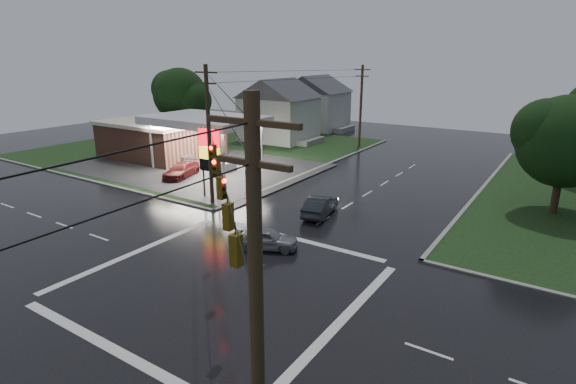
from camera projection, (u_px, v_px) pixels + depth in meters
The scene contains 15 objects.
ground at pixel (224, 281), 24.16m from camera, with size 120.00×120.00×0.00m, color black.
grass_nw at pixel (204, 148), 58.57m from camera, with size 36.00×36.00×0.08m, color black.
gas_station at pixel (168, 136), 52.62m from camera, with size 26.20×18.00×5.60m.
pylon_sign at pixel (209, 152), 36.89m from camera, with size 2.00×0.35×6.00m.
utility_pole_nw at pixel (209, 134), 35.06m from camera, with size 2.20×0.32×11.00m.
utility_pole_se at pixel (257, 334), 9.91m from camera, with size 2.20×0.32×11.00m.
utility_pole_n at pixel (361, 105), 57.95m from camera, with size 2.20×0.32×10.50m.
traffic_signals at pixel (219, 164), 22.24m from camera, with size 26.87×26.87×1.47m.
house_near at pixel (279, 109), 62.66m from camera, with size 11.05×8.48×8.60m.
house_far at pixel (316, 102), 72.78m from camera, with size 11.05×8.48×8.60m.
tree_nw_behind at pixel (181, 95), 64.08m from camera, with size 8.93×7.60×10.00m.
tree_ne_near at pixel (568, 142), 32.73m from camera, with size 7.99×6.80×8.98m.
car_north at pixel (320, 206), 33.92m from camera, with size 1.57×4.51×1.49m, color #23272B.
car_crossing at pixel (266, 238), 28.01m from camera, with size 1.59×3.95×1.34m, color gray.
car_pump at pixel (181, 170), 44.41m from camera, with size 2.01×4.94×1.43m, color #5C1515.
Camera 1 is at (14.76, -16.29, 11.62)m, focal length 28.00 mm.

